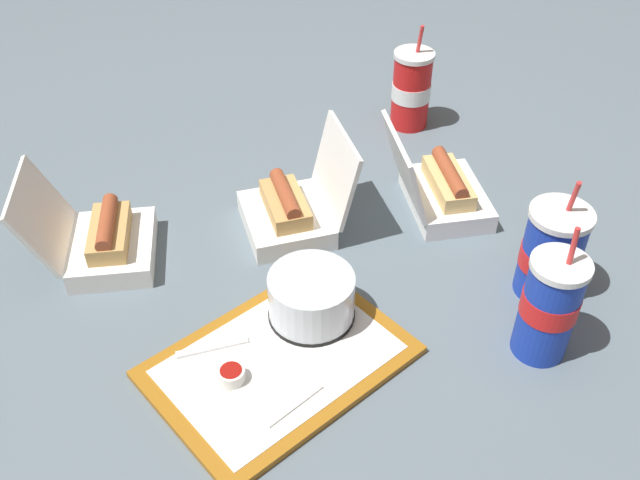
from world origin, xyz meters
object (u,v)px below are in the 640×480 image
(clamshell_hotdog_left, at_px, (104,240))
(plastic_fork, at_px, (212,347))
(clamshell_hotdog_back, at_px, (441,190))
(soda_cup_left, at_px, (411,89))
(soda_cup_back, at_px, (551,253))
(clamshell_hotdog_center, at_px, (292,210))
(soda_cup_center, at_px, (549,306))
(food_tray, at_px, (279,362))
(ketchup_cup, at_px, (231,375))
(cake_container, at_px, (311,298))

(clamshell_hotdog_left, bearing_deg, plastic_fork, -92.93)
(clamshell_hotdog_back, bearing_deg, clamshell_hotdog_left, 146.93)
(soda_cup_left, height_order, soda_cup_back, soda_cup_left)
(plastic_fork, bearing_deg, soda_cup_back, -1.98)
(plastic_fork, bearing_deg, clamshell_hotdog_left, 116.90)
(clamshell_hotdog_back, distance_m, clamshell_hotdog_center, 0.29)
(clamshell_hotdog_left, xyz_separation_m, soda_cup_center, (0.34, -0.66, 0.05))
(clamshell_hotdog_left, bearing_deg, soda_cup_back, -52.64)
(food_tray, bearing_deg, clamshell_hotdog_center, 41.49)
(soda_cup_left, bearing_deg, clamshell_hotdog_back, -130.82)
(ketchup_cup, height_order, clamshell_hotdog_left, clamshell_hotdog_left)
(soda_cup_center, height_order, soda_cup_back, soda_cup_center)
(plastic_fork, relative_size, clamshell_hotdog_back, 0.42)
(soda_cup_left, xyz_separation_m, soda_cup_back, (-0.26, -0.49, -0.00))
(clamshell_hotdog_center, height_order, soda_cup_back, soda_cup_back)
(food_tray, height_order, soda_cup_back, soda_cup_back)
(cake_container, distance_m, clamshell_hotdog_center, 0.24)
(soda_cup_back, bearing_deg, cake_container, 143.88)
(plastic_fork, distance_m, clamshell_hotdog_left, 0.31)
(food_tray, relative_size, soda_cup_left, 1.69)
(cake_container, height_order, soda_cup_left, soda_cup_left)
(plastic_fork, height_order, soda_cup_left, soda_cup_left)
(food_tray, xyz_separation_m, soda_cup_center, (0.30, -0.27, 0.09))
(food_tray, xyz_separation_m, soda_cup_back, (0.42, -0.20, 0.07))
(soda_cup_left, bearing_deg, plastic_fork, -165.01)
(cake_container, distance_m, soda_cup_center, 0.36)
(food_tray, height_order, ketchup_cup, ketchup_cup)
(clamshell_hotdog_left, height_order, soda_cup_left, soda_cup_left)
(ketchup_cup, bearing_deg, clamshell_hotdog_left, 84.53)
(clamshell_hotdog_left, distance_m, clamshell_hotdog_back, 0.62)
(plastic_fork, relative_size, soda_cup_left, 0.47)
(ketchup_cup, relative_size, plastic_fork, 0.36)
(food_tray, bearing_deg, soda_cup_left, 22.75)
(clamshell_hotdog_center, height_order, soda_cup_left, soda_cup_left)
(plastic_fork, bearing_deg, clamshell_hotdog_center, 52.91)
(soda_cup_left, bearing_deg, clamshell_hotdog_left, 171.52)
(clamshell_hotdog_center, bearing_deg, clamshell_hotdog_left, 148.12)
(plastic_fork, distance_m, soda_cup_center, 0.50)
(clamshell_hotdog_left, height_order, soda_cup_back, soda_cup_back)
(clamshell_hotdog_left, distance_m, soda_cup_back, 0.75)
(plastic_fork, xyz_separation_m, clamshell_hotdog_center, (0.30, 0.13, 0.03))
(food_tray, bearing_deg, plastic_fork, 122.24)
(soda_cup_center, height_order, soda_cup_left, soda_cup_center)
(clamshell_hotdog_back, xyz_separation_m, soda_cup_center, (-0.18, -0.32, 0.05))
(plastic_fork, xyz_separation_m, soda_cup_center, (0.35, -0.35, 0.08))
(food_tray, distance_m, clamshell_hotdog_center, 0.33)
(soda_cup_center, bearing_deg, clamshell_hotdog_back, 59.93)
(food_tray, distance_m, ketchup_cup, 0.08)
(ketchup_cup, xyz_separation_m, clamshell_hotdog_back, (0.56, 0.03, 0.01))
(cake_container, bearing_deg, clamshell_hotdog_back, 3.99)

